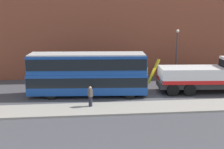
{
  "coord_description": "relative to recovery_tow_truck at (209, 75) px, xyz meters",
  "views": [
    {
      "loc": [
        -6.15,
        -24.68,
        7.88
      ],
      "look_at": [
        -3.88,
        -0.28,
        2.0
      ],
      "focal_mm": 42.78,
      "sensor_mm": 36.0,
      "label": 1
    }
  ],
  "objects": [
    {
      "name": "recovery_tow_truck",
      "position": [
        0.0,
        0.0,
        0.0
      ],
      "size": [
        10.21,
        3.19,
        3.67
      ],
      "rotation": [
        0.0,
        0.0,
        -0.06
      ],
      "color": "#2D2D2D",
      "rests_on": "ground_plane"
    },
    {
      "name": "pedestrian_onlooker",
      "position": [
        -11.65,
        -3.38,
        -0.77
      ],
      "size": [
        0.42,
        0.48,
        1.71
      ],
      "rotation": [
        0.0,
        0.0,
        0.52
      ],
      "color": "#232333",
      "rests_on": "near_kerb"
    },
    {
      "name": "double_decker_bus",
      "position": [
        -11.84,
        0.03,
        0.47
      ],
      "size": [
        11.15,
        3.23,
        4.06
      ],
      "rotation": [
        0.0,
        0.0,
        -0.06
      ],
      "color": "#19479E",
      "rests_on": "ground_plane"
    },
    {
      "name": "street_lamp",
      "position": [
        -1.67,
        5.03,
        1.71
      ],
      "size": [
        0.36,
        0.36,
        5.83
      ],
      "color": "#38383D",
      "rests_on": "ground_plane"
    },
    {
      "name": "ground_plane",
      "position": [
        -5.66,
        0.31,
        -1.76
      ],
      "size": [
        120.0,
        120.0,
        0.0
      ],
      "primitive_type": "plane",
      "color": "#424247"
    },
    {
      "name": "near_kerb",
      "position": [
        -5.66,
        -3.89,
        -1.68
      ],
      "size": [
        60.0,
        2.8,
        0.15
      ],
      "primitive_type": "cube",
      "color": "gray",
      "rests_on": "ground_plane"
    },
    {
      "name": "building_facade",
      "position": [
        -5.66,
        7.22,
        6.31
      ],
      "size": [
        60.0,
        1.5,
        16.0
      ],
      "color": "brown",
      "rests_on": "ground_plane"
    }
  ]
}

